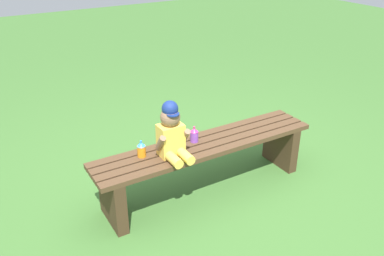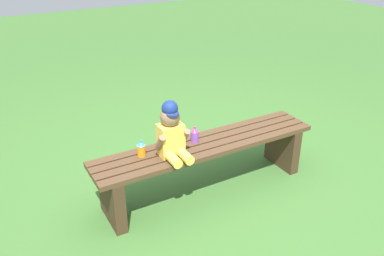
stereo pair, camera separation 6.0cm
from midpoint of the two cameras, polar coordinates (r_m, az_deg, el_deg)
ground_plane at (r=3.22m, az=1.36°, el=-8.57°), size 16.00×16.00×0.00m
park_bench at (r=3.07m, az=1.41°, el=-4.15°), size 1.75×0.35×0.42m
child_figure at (r=2.76m, az=-3.47°, el=-0.69°), size 0.23×0.27×0.40m
sippy_cup_left at (r=2.82m, az=-7.72°, el=-2.95°), size 0.06×0.06×0.12m
sippy_cup_right at (r=2.99m, az=-0.26°, el=-0.92°), size 0.06×0.06×0.12m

